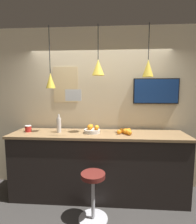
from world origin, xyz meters
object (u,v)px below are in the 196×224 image
object	(u,v)px
fruit_bowl	(92,130)
spread_jar	(28,129)
juice_bottle	(59,125)
mounted_tv	(156,91)
bar_stool	(93,190)

from	to	relation	value
fruit_bowl	spread_jar	world-z (taller)	fruit_bowl
fruit_bowl	juice_bottle	bearing A→B (deg)	179.82
mounted_tv	fruit_bowl	bearing A→B (deg)	-161.88
juice_bottle	bar_stool	bearing A→B (deg)	-42.82
juice_bottle	mounted_tv	world-z (taller)	mounted_tv
bar_stool	spread_jar	bearing A→B (deg)	153.33
bar_stool	juice_bottle	xyz separation A→B (m)	(-0.63, 0.58, 0.79)
spread_jar	mounted_tv	bearing A→B (deg)	9.29
fruit_bowl	juice_bottle	distance (m)	0.56
fruit_bowl	mounted_tv	distance (m)	1.32
juice_bottle	fruit_bowl	bearing A→B (deg)	-0.18
spread_jar	mounted_tv	size ratio (longest dim) A/B	0.14
juice_bottle	mounted_tv	bearing A→B (deg)	12.18
spread_jar	mounted_tv	distance (m)	2.30
fruit_bowl	juice_bottle	xyz separation A→B (m)	(-0.56, 0.00, 0.08)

